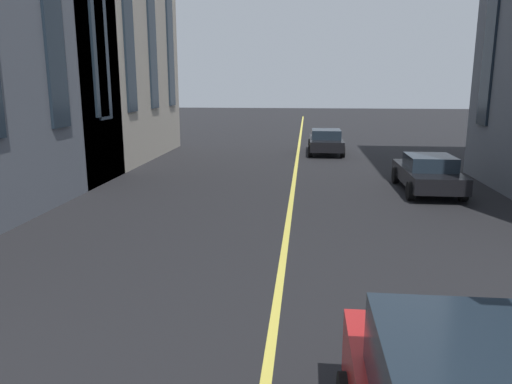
{
  "coord_description": "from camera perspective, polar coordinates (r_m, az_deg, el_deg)",
  "views": [
    {
      "loc": [
        1.06,
        -0.47,
        3.9
      ],
      "look_at": [
        12.54,
        0.73,
        1.31
      ],
      "focal_mm": 34.07,
      "sensor_mm": 36.0,
      "label": 1
    }
  ],
  "objects": [
    {
      "name": "car_black_far",
      "position": [
        27.82,
        8.2,
        5.93
      ],
      "size": [
        4.4,
        1.95,
        1.37
      ],
      "color": "black",
      "rests_on": "ground_plane"
    },
    {
      "name": "car_black_trailing",
      "position": [
        18.78,
        19.53,
        2.13
      ],
      "size": [
        4.4,
        1.95,
        1.37
      ],
      "color": "black",
      "rests_on": "ground_plane"
    },
    {
      "name": "lane_centre_line",
      "position": [
        19.34,
        4.45,
        1.0
      ],
      "size": [
        80.0,
        0.16,
        0.01
      ],
      "color": "#D8C64C",
      "rests_on": "ground_plane"
    }
  ]
}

